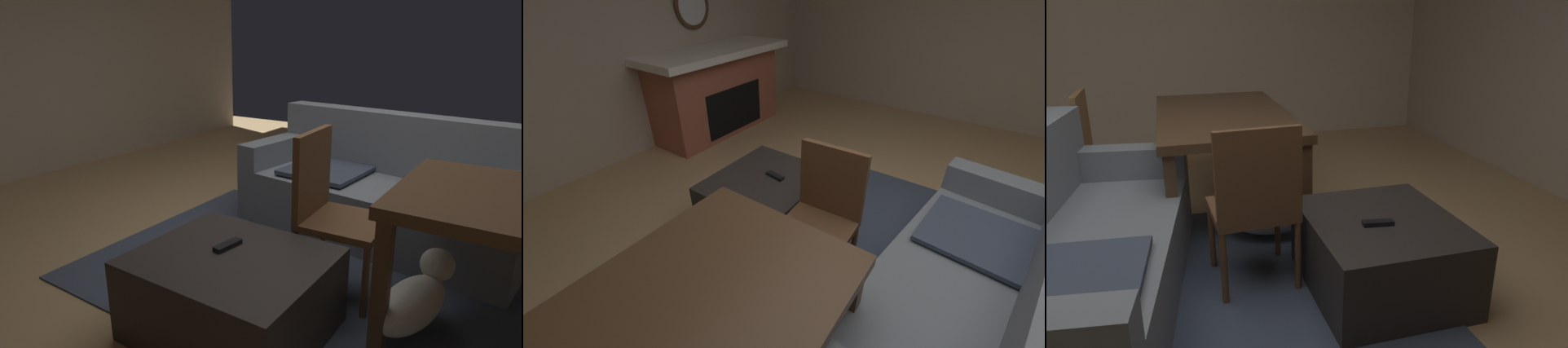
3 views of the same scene
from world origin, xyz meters
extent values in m
plane|color=tan|center=(0.00, 0.00, 0.00)|extent=(8.42, 8.42, 0.00)
cube|color=#B7A893|center=(0.00, -3.18, 1.38)|extent=(7.42, 0.12, 2.77)
cube|color=#B7A893|center=(-3.51, 0.00, 1.38)|extent=(0.12, 6.76, 2.77)
cube|color=#3D475B|center=(-0.06, -0.37, 0.01)|extent=(2.60, 2.00, 0.01)
cube|color=#9E5642|center=(-1.23, -2.82, 0.49)|extent=(1.71, 0.60, 0.98)
cube|color=black|center=(-1.23, -2.56, 0.35)|extent=(0.94, 0.10, 0.56)
cube|color=white|center=(-1.23, -2.77, 1.02)|extent=(1.95, 0.76, 0.08)
torus|color=#4C331E|center=(-1.23, -3.09, 1.50)|extent=(0.51, 0.05, 0.51)
cylinder|color=silver|center=(-1.23, -3.09, 1.50)|extent=(0.42, 0.01, 0.42)
cube|color=slate|center=(0.13, 0.37, 0.21)|extent=(2.10, 1.10, 0.42)
cube|color=slate|center=(-0.77, 0.49, 0.52)|extent=(0.29, 0.86, 0.20)
cube|color=#3D475B|center=(-0.27, 0.43, 0.45)|extent=(0.62, 0.77, 0.03)
cube|color=#2D2826|center=(-0.06, -1.12, 0.21)|extent=(0.89, 0.77, 0.42)
cube|color=black|center=(-0.13, -1.06, 0.43)|extent=(0.07, 0.17, 0.02)
cube|color=#513823|center=(0.59, -0.06, 0.34)|extent=(0.07, 0.07, 0.68)
cube|color=#513823|center=(0.59, -0.89, 0.34)|extent=(0.07, 0.07, 0.68)
cube|color=brown|center=(0.23, -0.47, 0.43)|extent=(0.46, 0.46, 0.04)
cube|color=brown|center=(0.03, -0.48, 0.69)|extent=(0.06, 0.44, 0.48)
cylinder|color=brown|center=(0.42, -0.26, 0.21)|extent=(0.04, 0.04, 0.41)
cylinder|color=brown|center=(0.44, -0.66, 0.21)|extent=(0.04, 0.04, 0.41)
cylinder|color=brown|center=(0.02, -0.28, 0.21)|extent=(0.04, 0.04, 0.41)
cylinder|color=brown|center=(0.04, -0.68, 0.21)|extent=(0.04, 0.04, 0.41)
ellipsoid|color=silver|center=(0.68, -0.65, 0.17)|extent=(0.35, 0.58, 0.23)
sphere|color=silver|center=(0.74, -0.42, 0.29)|extent=(0.17, 0.17, 0.17)
camera|label=1|loc=(1.11, -2.63, 1.40)|focal=30.45mm
camera|label=2|loc=(1.59, 0.24, 1.79)|focal=21.89mm
camera|label=3|loc=(-2.17, -0.08, 1.47)|focal=32.95mm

